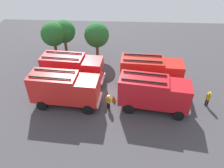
{
  "coord_description": "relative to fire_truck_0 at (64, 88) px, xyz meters",
  "views": [
    {
      "loc": [
        1.11,
        -19.55,
        15.38
      ],
      "look_at": [
        0.0,
        0.0,
        1.4
      ],
      "focal_mm": 34.47,
      "sensor_mm": 36.0,
      "label": 1
    }
  ],
  "objects": [
    {
      "name": "traffic_cone_1",
      "position": [
        6.0,
        7.03,
        -1.78
      ],
      "size": [
        0.52,
        0.52,
        0.74
      ],
      "primitive_type": "cone",
      "color": "#F2600C",
      "rests_on": "ground"
    },
    {
      "name": "fire_truck_1",
      "position": [
        9.12,
        -0.16,
        0.0
      ],
      "size": [
        7.47,
        3.57,
        3.88
      ],
      "rotation": [
        0.0,
        0.0,
        -0.14
      ],
      "color": "red",
      "rests_on": "ground"
    },
    {
      "name": "tree_1",
      "position": [
        -2.75,
        11.82,
        1.33
      ],
      "size": [
        3.34,
        3.34,
        5.18
      ],
      "color": "brown",
      "rests_on": "ground"
    },
    {
      "name": "fire_truck_0",
      "position": [
        0.0,
        0.0,
        0.0
      ],
      "size": [
        7.36,
        3.17,
        3.88
      ],
      "rotation": [
        0.0,
        0.0,
        -0.07
      ],
      "color": "red",
      "rests_on": "ground"
    },
    {
      "name": "traffic_cone_2",
      "position": [
        5.06,
        0.83,
        -1.79
      ],
      "size": [
        0.52,
        0.52,
        0.74
      ],
      "primitive_type": "cone",
      "color": "#F2600C",
      "rests_on": "ground"
    },
    {
      "name": "firefighter_3",
      "position": [
        8.42,
        7.57,
        -1.14
      ],
      "size": [
        0.48,
        0.39,
        1.8
      ],
      "rotation": [
        0.0,
        0.0,
        4.28
      ],
      "color": "black",
      "rests_on": "ground"
    },
    {
      "name": "traffic_cone_0",
      "position": [
        7.09,
        6.13,
        -1.84
      ],
      "size": [
        0.44,
        0.44,
        0.63
      ],
      "primitive_type": "cone",
      "color": "#F2600C",
      "rests_on": "ground"
    },
    {
      "name": "firefighter_0",
      "position": [
        15.05,
        0.61,
        -1.15
      ],
      "size": [
        0.45,
        0.48,
        1.77
      ],
      "rotation": [
        0.0,
        0.0,
        0.65
      ],
      "color": "black",
      "rests_on": "ground"
    },
    {
      "name": "tree_2",
      "position": [
        2.2,
        10.55,
        1.44
      ],
      "size": [
        3.45,
        3.45,
        5.34
      ],
      "color": "brown",
      "rests_on": "ground"
    },
    {
      "name": "firefighter_4",
      "position": [
        -0.04,
        7.2,
        -1.25
      ],
      "size": [
        0.27,
        0.44,
        1.62
      ],
      "rotation": [
        0.0,
        0.0,
        3.22
      ],
      "color": "black",
      "rests_on": "ground"
    },
    {
      "name": "firefighter_1",
      "position": [
        4.59,
        -0.42,
        -1.19
      ],
      "size": [
        0.48,
        0.45,
        1.72
      ],
      "rotation": [
        0.0,
        0.0,
        0.91
      ],
      "color": "black",
      "rests_on": "ground"
    },
    {
      "name": "firefighter_2",
      "position": [
        0.66,
        6.23,
        -1.14
      ],
      "size": [
        0.46,
        0.47,
        1.79
      ],
      "rotation": [
        0.0,
        0.0,
        2.38
      ],
      "color": "black",
      "rests_on": "ground"
    },
    {
      "name": "fire_truck_2",
      "position": [
        0.0,
        3.96,
        0.0
      ],
      "size": [
        7.37,
        3.21,
        3.88
      ],
      "rotation": [
        0.0,
        0.0,
        -0.08
      ],
      "color": "red",
      "rests_on": "ground"
    },
    {
      "name": "ground_plane",
      "position": [
        4.81,
        2.06,
        -2.15
      ],
      "size": [
        48.87,
        48.87,
        0.0
      ],
      "primitive_type": "plane",
      "color": "#423F44"
    },
    {
      "name": "fire_truck_3",
      "position": [
        9.19,
        3.84,
        0.0
      ],
      "size": [
        7.35,
        3.14,
        3.88
      ],
      "rotation": [
        0.0,
        0.0,
        -0.07
      ],
      "color": "red",
      "rests_on": "ground"
    },
    {
      "name": "tree_0",
      "position": [
        -3.95,
        10.58,
        1.42
      ],
      "size": [
        3.42,
        3.42,
        5.31
      ],
      "color": "brown",
      "rests_on": "ground"
    }
  ]
}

